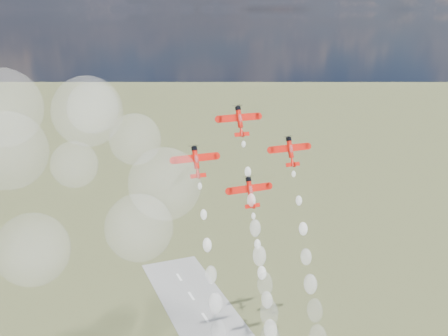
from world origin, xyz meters
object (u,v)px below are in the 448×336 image
at_px(plane_left, 196,161).
at_px(plane_slot, 250,191).
at_px(plane_right, 290,151).
at_px(plane_lead, 240,120).

bearing_deg(plane_left, plane_slot, -15.03).
bearing_deg(plane_slot, plane_right, 15.03).
height_order(plane_lead, plane_slot, plane_lead).
bearing_deg(plane_slot, plane_lead, 90.00).
xyz_separation_m(plane_lead, plane_right, (13.83, -3.71, -8.94)).
relative_size(plane_lead, plane_right, 1.00).
bearing_deg(plane_right, plane_slot, -164.97).
relative_size(plane_left, plane_slot, 1.00).
bearing_deg(plane_lead, plane_right, -15.03).
distance_m(plane_lead, plane_slot, 19.37).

